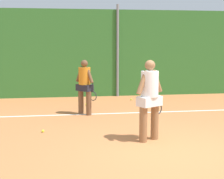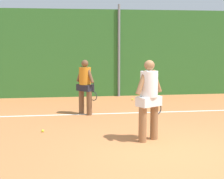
% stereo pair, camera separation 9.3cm
% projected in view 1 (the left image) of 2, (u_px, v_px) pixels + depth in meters
% --- Properties ---
extents(ground_plane, '(27.49, 27.49, 0.00)m').
position_uv_depth(ground_plane, '(146.00, 126.00, 8.54)').
color(ground_plane, '#C67542').
extents(hedge_fence_backdrop, '(16.79, 0.25, 3.42)m').
position_uv_depth(hedge_fence_backdrop, '(117.00, 53.00, 13.12)').
color(hedge_fence_backdrop, '#33702D').
rests_on(hedge_fence_backdrop, ground_plane).
extents(fence_post_center, '(0.10, 0.10, 3.61)m').
position_uv_depth(fence_post_center, '(118.00, 51.00, 12.94)').
color(fence_post_center, gray).
rests_on(fence_post_center, ground_plane).
extents(court_baseline_paint, '(12.27, 0.10, 0.01)m').
position_uv_depth(court_baseline_paint, '(134.00, 113.00, 10.08)').
color(court_baseline_paint, white).
rests_on(court_baseline_paint, ground_plane).
extents(player_foreground_near, '(0.70, 0.53, 1.78)m').
position_uv_depth(player_foreground_near, '(150.00, 96.00, 7.13)').
color(player_foreground_near, '#8C603D').
rests_on(player_foreground_near, ground_plane).
extents(player_midcourt, '(0.61, 0.55, 1.64)m').
position_uv_depth(player_midcourt, '(85.00, 84.00, 9.75)').
color(player_midcourt, brown).
rests_on(player_midcourt, ground_plane).
extents(tennis_ball_0, '(0.07, 0.07, 0.07)m').
position_uv_depth(tennis_ball_0, '(86.00, 104.00, 11.28)').
color(tennis_ball_0, '#CCDB33').
rests_on(tennis_ball_0, ground_plane).
extents(tennis_ball_1, '(0.07, 0.07, 0.07)m').
position_uv_depth(tennis_ball_1, '(131.00, 99.00, 12.26)').
color(tennis_ball_1, '#CCDB33').
rests_on(tennis_ball_1, ground_plane).
extents(tennis_ball_3, '(0.07, 0.07, 0.07)m').
position_uv_depth(tennis_ball_3, '(43.00, 131.00, 7.91)').
color(tennis_ball_3, '#CCDB33').
rests_on(tennis_ball_3, ground_plane).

